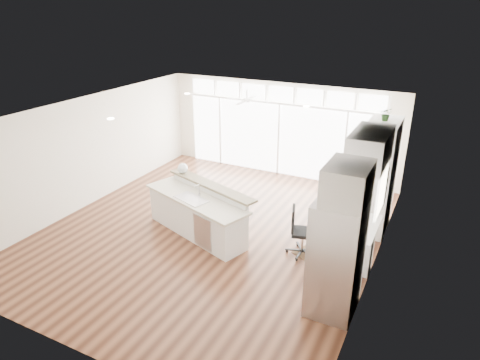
% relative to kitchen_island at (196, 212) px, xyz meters
% --- Properties ---
extents(floor, '(7.00, 8.00, 0.02)m').
position_rel_kitchen_island_xyz_m(floor, '(0.24, 0.25, -0.54)').
color(floor, '#412114').
rests_on(floor, ground).
extents(ceiling, '(7.00, 8.00, 0.02)m').
position_rel_kitchen_island_xyz_m(ceiling, '(0.24, 0.25, 2.17)').
color(ceiling, white).
rests_on(ceiling, wall_back).
extents(wall_back, '(7.00, 0.04, 2.70)m').
position_rel_kitchen_island_xyz_m(wall_back, '(0.24, 4.25, 0.82)').
color(wall_back, silver).
rests_on(wall_back, floor).
extents(wall_front, '(7.00, 0.04, 2.70)m').
position_rel_kitchen_island_xyz_m(wall_front, '(0.24, -3.75, 0.82)').
color(wall_front, silver).
rests_on(wall_front, floor).
extents(wall_left, '(0.04, 8.00, 2.70)m').
position_rel_kitchen_island_xyz_m(wall_left, '(-3.26, 0.25, 0.82)').
color(wall_left, silver).
rests_on(wall_left, floor).
extents(wall_right, '(0.04, 8.00, 2.70)m').
position_rel_kitchen_island_xyz_m(wall_right, '(3.74, 0.25, 0.82)').
color(wall_right, silver).
rests_on(wall_right, floor).
extents(glass_wall, '(5.80, 0.06, 2.08)m').
position_rel_kitchen_island_xyz_m(glass_wall, '(0.24, 4.19, 0.52)').
color(glass_wall, white).
rests_on(glass_wall, wall_back).
extents(transom_row, '(5.90, 0.06, 0.40)m').
position_rel_kitchen_island_xyz_m(transom_row, '(0.24, 4.19, 1.85)').
color(transom_row, white).
rests_on(transom_row, wall_back).
extents(desk_window, '(0.04, 0.85, 0.85)m').
position_rel_kitchen_island_xyz_m(desk_window, '(3.70, 0.55, 1.02)').
color(desk_window, silver).
rests_on(desk_window, wall_right).
extents(ceiling_fan, '(1.16, 1.16, 0.32)m').
position_rel_kitchen_island_xyz_m(ceiling_fan, '(-0.26, 3.05, 1.95)').
color(ceiling_fan, white).
rests_on(ceiling_fan, ceiling).
extents(recessed_lights, '(3.40, 3.00, 0.02)m').
position_rel_kitchen_island_xyz_m(recessed_lights, '(0.24, 0.45, 2.15)').
color(recessed_lights, '#F2E2CE').
rests_on(recessed_lights, ceiling).
extents(oven_cabinet, '(0.64, 1.20, 2.50)m').
position_rel_kitchen_island_xyz_m(oven_cabinet, '(3.41, 2.05, 0.72)').
color(oven_cabinet, white).
rests_on(oven_cabinet, floor).
extents(desk_nook, '(0.72, 1.30, 0.76)m').
position_rel_kitchen_island_xyz_m(desk_nook, '(3.37, 0.55, -0.15)').
color(desk_nook, white).
rests_on(desk_nook, floor).
extents(upper_cabinets, '(0.64, 1.30, 0.64)m').
position_rel_kitchen_island_xyz_m(upper_cabinets, '(3.41, 0.55, 1.82)').
color(upper_cabinets, white).
rests_on(upper_cabinets, wall_right).
extents(refrigerator, '(0.76, 0.90, 2.00)m').
position_rel_kitchen_island_xyz_m(refrigerator, '(3.35, -1.10, 0.47)').
color(refrigerator, silver).
rests_on(refrigerator, floor).
extents(fridge_cabinet, '(0.64, 0.90, 0.60)m').
position_rel_kitchen_island_xyz_m(fridge_cabinet, '(3.41, -1.10, 1.77)').
color(fridge_cabinet, white).
rests_on(fridge_cabinet, wall_right).
extents(framed_photos, '(0.06, 0.22, 0.80)m').
position_rel_kitchen_island_xyz_m(framed_photos, '(3.70, 1.17, 0.87)').
color(framed_photos, black).
rests_on(framed_photos, wall_right).
extents(kitchen_island, '(2.87, 1.83, 1.07)m').
position_rel_kitchen_island_xyz_m(kitchen_island, '(0.00, 0.00, 0.00)').
color(kitchen_island, white).
rests_on(kitchen_island, floor).
extents(rug, '(1.10, 0.98, 0.01)m').
position_rel_kitchen_island_xyz_m(rug, '(2.71, 0.30, -0.53)').
color(rug, '#321E10').
rests_on(rug, floor).
extents(office_chair, '(0.66, 0.63, 1.03)m').
position_rel_kitchen_island_xyz_m(office_chair, '(2.36, 0.26, -0.02)').
color(office_chair, black).
rests_on(office_chair, floor).
extents(fishbowl, '(0.30, 0.30, 0.24)m').
position_rel_kitchen_island_xyz_m(fishbowl, '(-0.77, 0.69, 0.65)').
color(fishbowl, silver).
rests_on(fishbowl, kitchen_island).
extents(monitor, '(0.08, 0.43, 0.35)m').
position_rel_kitchen_island_xyz_m(monitor, '(3.29, 0.55, 0.40)').
color(monitor, black).
rests_on(monitor, desk_nook).
extents(keyboard, '(0.14, 0.33, 0.02)m').
position_rel_kitchen_island_xyz_m(keyboard, '(3.12, 0.55, 0.23)').
color(keyboard, white).
rests_on(keyboard, desk_nook).
extents(potted_plant, '(0.27, 0.30, 0.22)m').
position_rel_kitchen_island_xyz_m(potted_plant, '(3.41, 2.05, 2.08)').
color(potted_plant, '#2B5022').
rests_on(potted_plant, oven_cabinet).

